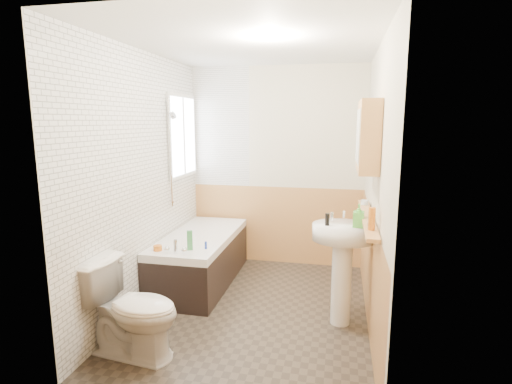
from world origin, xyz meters
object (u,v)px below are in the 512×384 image
sink (342,254)px  pine_shelf (367,217)px  medicine_cabinet (368,136)px  toilet (132,309)px  bathtub (201,257)px

sink → pine_shelf: size_ratio=0.73×
sink → pine_shelf: sink is taller
pine_shelf → medicine_cabinet: 0.70m
toilet → medicine_cabinet: size_ratio=1.17×
bathtub → toilet: 1.49m
toilet → sink: bearing=-54.8°
sink → bathtub: bearing=172.9°
bathtub → medicine_cabinet: size_ratio=2.38×
toilet → medicine_cabinet: medicine_cabinet is taller
bathtub → pine_shelf: pine_shelf is taller
medicine_cabinet → toilet: bearing=-153.6°
bathtub → pine_shelf: (1.77, -0.62, 0.71)m
bathtub → medicine_cabinet: medicine_cabinet is taller
pine_shelf → medicine_cabinet: (-0.03, 0.02, 0.70)m
sink → pine_shelf: 0.39m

